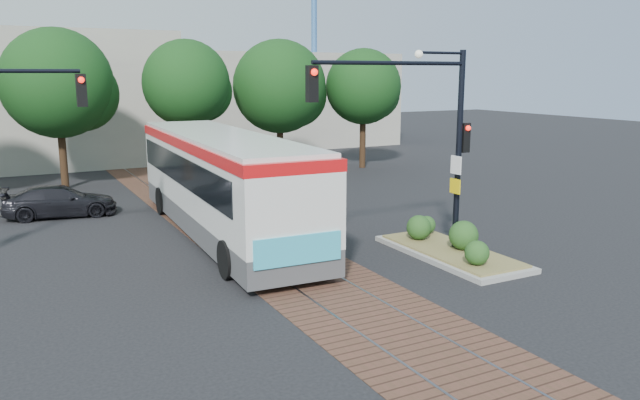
{
  "coord_description": "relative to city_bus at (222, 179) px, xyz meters",
  "views": [
    {
      "loc": [
        -7.39,
        -15.54,
        5.54
      ],
      "look_at": [
        1.58,
        1.58,
        1.6
      ],
      "focal_mm": 35.0,
      "sensor_mm": 36.0,
      "label": 1
    }
  ],
  "objects": [
    {
      "name": "ground",
      "position": [
        0.55,
        -4.81,
        -1.96
      ],
      "size": [
        120.0,
        120.0,
        0.0
      ],
      "primitive_type": "plane",
      "color": "black",
      "rests_on": "ground"
    },
    {
      "name": "trackbed",
      "position": [
        0.55,
        -0.81,
        -1.95
      ],
      "size": [
        3.6,
        40.0,
        0.02
      ],
      "color": "brown",
      "rests_on": "ground"
    },
    {
      "name": "tree_row",
      "position": [
        1.76,
        11.61,
        2.89
      ],
      "size": [
        26.4,
        5.6,
        7.67
      ],
      "color": "#382314",
      "rests_on": "ground"
    },
    {
      "name": "warehouses",
      "position": [
        0.02,
        23.94,
        1.85
      ],
      "size": [
        40.0,
        13.0,
        8.0
      ],
      "color": "#ADA899",
      "rests_on": "ground"
    },
    {
      "name": "crane",
      "position": [
        18.55,
        29.19,
        8.92
      ],
      "size": [
        8.0,
        0.5,
        18.0
      ],
      "color": "#3F72B2",
      "rests_on": "ground"
    },
    {
      "name": "city_bus",
      "position": [
        0.0,
        0.0,
        0.0
      ],
      "size": [
        3.32,
        13.24,
        3.51
      ],
      "rotation": [
        0.0,
        0.0,
        -0.04
      ],
      "color": "#464648",
      "rests_on": "ground"
    },
    {
      "name": "traffic_island",
      "position": [
        5.37,
        -5.71,
        -1.63
      ],
      "size": [
        2.2,
        5.2,
        1.13
      ],
      "color": "gray",
      "rests_on": "ground"
    },
    {
      "name": "signal_pole_main",
      "position": [
        4.41,
        -5.62,
        2.2
      ],
      "size": [
        5.49,
        0.46,
        6.0
      ],
      "color": "black",
      "rests_on": "ground"
    },
    {
      "name": "parked_car",
      "position": [
        -4.78,
        5.61,
        -1.34
      ],
      "size": [
        4.42,
        2.27,
        1.23
      ],
      "primitive_type": "imported",
      "rotation": [
        0.0,
        0.0,
        1.44
      ],
      "color": "black",
      "rests_on": "ground"
    }
  ]
}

